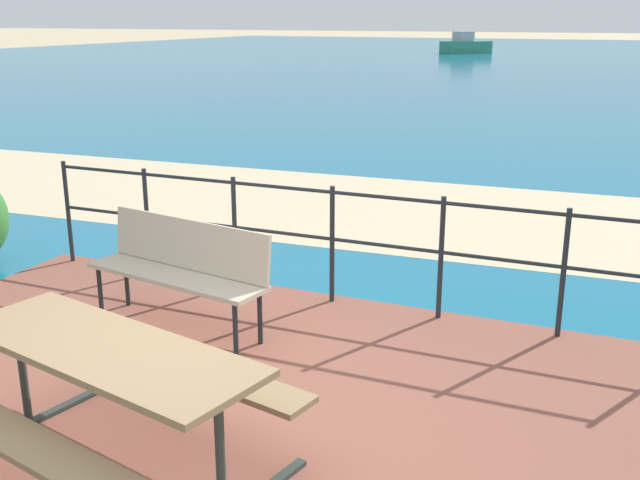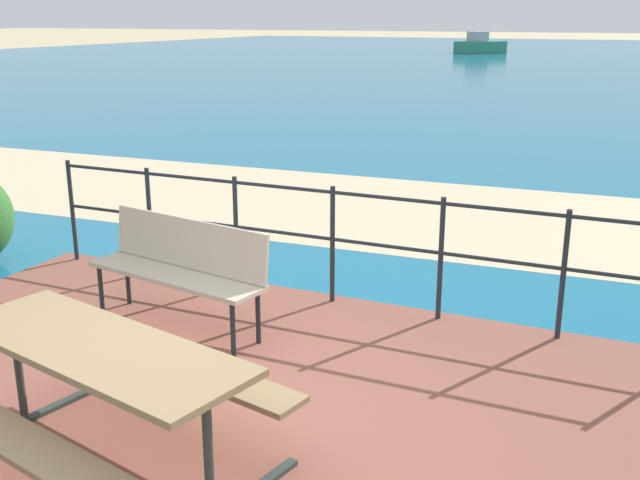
# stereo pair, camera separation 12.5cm
# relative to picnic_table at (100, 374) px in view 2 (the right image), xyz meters

# --- Properties ---
(ground_plane) EXTENTS (240.00, 240.00, 0.00)m
(ground_plane) POSITION_rel_picnic_table_xyz_m (0.14, 0.46, -0.65)
(ground_plane) COLOR tan
(patio_paving) EXTENTS (6.40, 5.20, 0.06)m
(patio_paving) POSITION_rel_picnic_table_xyz_m (0.14, 0.46, -0.62)
(patio_paving) COLOR brown
(patio_paving) RESTS_ON ground
(sea_water) EXTENTS (90.00, 90.00, 0.01)m
(sea_water) POSITION_rel_picnic_table_xyz_m (0.14, 40.46, -0.64)
(sea_water) COLOR #196B8E
(sea_water) RESTS_ON ground
(beach_strip) EXTENTS (54.12, 6.32, 0.01)m
(beach_strip) POSITION_rel_picnic_table_xyz_m (0.14, 6.48, -0.64)
(beach_strip) COLOR beige
(beach_strip) RESTS_ON ground
(picnic_table) EXTENTS (2.14, 1.71, 0.77)m
(picnic_table) POSITION_rel_picnic_table_xyz_m (0.00, 0.00, 0.00)
(picnic_table) COLOR #8C704C
(picnic_table) RESTS_ON patio_paving
(park_bench) EXTENTS (1.69, 0.70, 0.89)m
(park_bench) POSITION_rel_picnic_table_xyz_m (-0.78, 1.91, -0.04)
(park_bench) COLOR #BCAD93
(park_bench) RESTS_ON patio_paving
(railing_fence) EXTENTS (5.94, 0.04, 1.06)m
(railing_fence) POSITION_rel_picnic_table_xyz_m (0.14, 2.91, 0.06)
(railing_fence) COLOR #1E2328
(railing_fence) RESTS_ON patio_paving
(boat_near) EXTENTS (3.47, 3.60, 1.47)m
(boat_near) POSITION_rel_picnic_table_xyz_m (-9.01, 50.18, -0.12)
(boat_near) COLOR #338466
(boat_near) RESTS_ON sea_water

